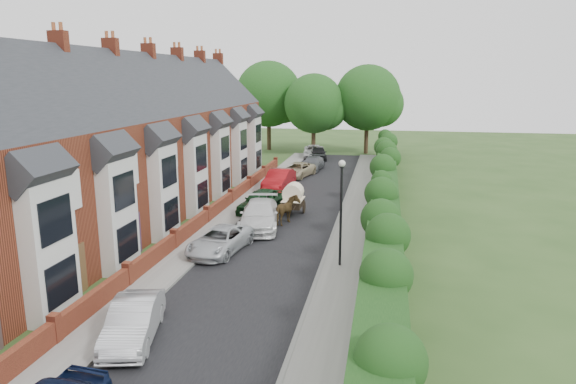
# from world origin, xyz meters

# --- Properties ---
(ground) EXTENTS (140.00, 140.00, 0.00)m
(ground) POSITION_xyz_m (0.00, 0.00, 0.00)
(ground) COLOR #2D4C1E
(ground) RESTS_ON ground
(road) EXTENTS (6.00, 58.00, 0.02)m
(road) POSITION_xyz_m (-0.50, 11.00, 0.01)
(road) COLOR black
(road) RESTS_ON ground
(pavement_hedge_side) EXTENTS (2.20, 58.00, 0.12)m
(pavement_hedge_side) POSITION_xyz_m (3.60, 11.00, 0.06)
(pavement_hedge_side) COLOR gray
(pavement_hedge_side) RESTS_ON ground
(pavement_house_side) EXTENTS (1.70, 58.00, 0.12)m
(pavement_house_side) POSITION_xyz_m (-4.35, 11.00, 0.06)
(pavement_house_side) COLOR gray
(pavement_house_side) RESTS_ON ground
(kerb_hedge_side) EXTENTS (0.18, 58.00, 0.13)m
(kerb_hedge_side) POSITION_xyz_m (2.55, 11.00, 0.07)
(kerb_hedge_side) COLOR gray
(kerb_hedge_side) RESTS_ON ground
(kerb_house_side) EXTENTS (0.18, 58.00, 0.13)m
(kerb_house_side) POSITION_xyz_m (-3.55, 11.00, 0.07)
(kerb_house_side) COLOR gray
(kerb_house_side) RESTS_ON ground
(hedge) EXTENTS (2.10, 58.00, 2.85)m
(hedge) POSITION_xyz_m (5.40, 11.00, 1.60)
(hedge) COLOR #103512
(hedge) RESTS_ON ground
(terrace_row) EXTENTS (9.05, 40.50, 11.50)m
(terrace_row) POSITION_xyz_m (-10.87, 9.98, 4.47)
(terrace_row) COLOR brown
(terrace_row) RESTS_ON ground
(garden_wall_row) EXTENTS (0.35, 40.35, 1.10)m
(garden_wall_row) POSITION_xyz_m (-5.35, 10.00, 0.46)
(garden_wall_row) COLOR maroon
(garden_wall_row) RESTS_ON ground
(lamppost) EXTENTS (0.32, 0.32, 5.16)m
(lamppost) POSITION_xyz_m (3.40, 4.00, 3.30)
(lamppost) COLOR black
(lamppost) RESTS_ON ground
(tree_far_left) EXTENTS (7.14, 6.80, 9.29)m
(tree_far_left) POSITION_xyz_m (-2.65, 40.08, 5.71)
(tree_far_left) COLOR #332316
(tree_far_left) RESTS_ON ground
(tree_far_right) EXTENTS (7.98, 7.60, 10.31)m
(tree_far_right) POSITION_xyz_m (3.39, 42.08, 6.31)
(tree_far_right) COLOR #332316
(tree_far_right) RESTS_ON ground
(tree_far_back) EXTENTS (8.40, 8.00, 10.82)m
(tree_far_back) POSITION_xyz_m (-8.59, 43.08, 6.62)
(tree_far_back) COLOR #332316
(tree_far_back) RESTS_ON ground
(car_silver_a) EXTENTS (2.45, 4.41, 1.38)m
(car_silver_a) POSITION_xyz_m (-2.91, -4.20, 0.69)
(car_silver_a) COLOR #BBBBC1
(car_silver_a) RESTS_ON ground
(car_silver_b) EXTENTS (2.77, 4.87, 1.28)m
(car_silver_b) POSITION_xyz_m (-2.85, 5.00, 0.64)
(car_silver_b) COLOR silver
(car_silver_b) RESTS_ON ground
(car_white) EXTENTS (3.08, 5.79, 1.60)m
(car_white) POSITION_xyz_m (-1.90, 9.63, 0.80)
(car_white) COLOR silver
(car_white) RESTS_ON ground
(car_green) EXTENTS (2.77, 4.79, 1.53)m
(car_green) POSITION_xyz_m (-2.72, 13.26, 0.77)
(car_green) COLOR black
(car_green) RESTS_ON ground
(car_red) EXTENTS (2.00, 4.96, 1.60)m
(car_red) POSITION_xyz_m (-3.00, 20.48, 0.80)
(car_red) COLOR #A01116
(car_red) RESTS_ON ground
(car_beige) EXTENTS (3.19, 4.99, 1.28)m
(car_beige) POSITION_xyz_m (-2.48, 25.92, 0.64)
(car_beige) COLOR tan
(car_beige) RESTS_ON ground
(car_grey) EXTENTS (2.11, 4.55, 1.29)m
(car_grey) POSITION_xyz_m (-1.60, 29.67, 0.64)
(car_grey) COLOR #54575B
(car_grey) RESTS_ON ground
(car_black) EXTENTS (2.35, 4.41, 1.43)m
(car_black) POSITION_xyz_m (-1.90, 36.31, 0.71)
(car_black) COLOR black
(car_black) RESTS_ON ground
(horse) EXTENTS (1.50, 2.22, 1.72)m
(horse) POSITION_xyz_m (-0.47, 10.72, 0.86)
(horse) COLOR #4F391D
(horse) RESTS_ON ground
(horse_cart) EXTENTS (1.33, 2.95, 2.13)m
(horse_cart) POSITION_xyz_m (-0.47, 12.92, 1.22)
(horse_cart) COLOR black
(horse_cart) RESTS_ON ground
(car_extra_far) EXTENTS (2.83, 5.09, 1.35)m
(car_extra_far) POSITION_xyz_m (-2.65, 37.82, 0.67)
(car_extra_far) COLOR silver
(car_extra_far) RESTS_ON ground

